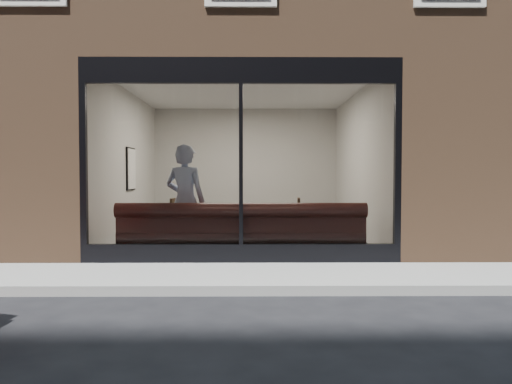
{
  "coord_description": "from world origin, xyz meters",
  "views": [
    {
      "loc": [
        0.17,
        -5.73,
        1.39
      ],
      "look_at": [
        0.24,
        2.4,
        1.1
      ],
      "focal_mm": 35.0,
      "sensor_mm": 36.0,
      "label": 1
    }
  ],
  "objects_px": {
    "cafe_table_left": "(181,210)",
    "cafe_chair_left": "(167,235)",
    "cafe_chair_right": "(288,235)",
    "cafe_table_right": "(329,210)",
    "banquette": "(242,245)",
    "person": "(185,201)"
  },
  "relations": [
    {
      "from": "banquette",
      "to": "cafe_chair_right",
      "type": "relative_size",
      "value": 10.06
    },
    {
      "from": "person",
      "to": "cafe_chair_right",
      "type": "distance_m",
      "value": 2.18
    },
    {
      "from": "person",
      "to": "cafe_table_right",
      "type": "xyz_separation_m",
      "value": [
        2.53,
        0.71,
        -0.21
      ]
    },
    {
      "from": "cafe_chair_right",
      "to": "banquette",
      "type": "bearing_deg",
      "value": 56.84
    },
    {
      "from": "cafe_chair_right",
      "to": "person",
      "type": "bearing_deg",
      "value": 31.87
    },
    {
      "from": "person",
      "to": "banquette",
      "type": "bearing_deg",
      "value": -173.7
    },
    {
      "from": "banquette",
      "to": "cafe_table_right",
      "type": "distance_m",
      "value": 1.88
    },
    {
      "from": "banquette",
      "to": "cafe_chair_right",
      "type": "distance_m",
      "value": 1.46
    },
    {
      "from": "cafe_table_left",
      "to": "cafe_chair_left",
      "type": "distance_m",
      "value": 0.63
    },
    {
      "from": "cafe_chair_left",
      "to": "cafe_chair_right",
      "type": "relative_size",
      "value": 1.19
    },
    {
      "from": "person",
      "to": "cafe_chair_left",
      "type": "xyz_separation_m",
      "value": [
        -0.48,
        1.02,
        -0.71
      ]
    },
    {
      "from": "cafe_table_left",
      "to": "cafe_chair_right",
      "type": "bearing_deg",
      "value": 6.28
    },
    {
      "from": "person",
      "to": "cafe_table_right",
      "type": "height_order",
      "value": "person"
    },
    {
      "from": "banquette",
      "to": "cafe_chair_right",
      "type": "height_order",
      "value": "banquette"
    },
    {
      "from": "cafe_table_left",
      "to": "cafe_table_right",
      "type": "relative_size",
      "value": 1.05
    },
    {
      "from": "person",
      "to": "cafe_chair_left",
      "type": "height_order",
      "value": "person"
    },
    {
      "from": "cafe_chair_left",
      "to": "cafe_chair_right",
      "type": "xyz_separation_m",
      "value": [
        2.29,
        -0.02,
        0.0
      ]
    },
    {
      "from": "banquette",
      "to": "cafe_chair_left",
      "type": "distance_m",
      "value": 1.86
    },
    {
      "from": "person",
      "to": "cafe_chair_right",
      "type": "bearing_deg",
      "value": -134.24
    },
    {
      "from": "person",
      "to": "cafe_table_right",
      "type": "relative_size",
      "value": 3.14
    },
    {
      "from": "person",
      "to": "cafe_table_left",
      "type": "xyz_separation_m",
      "value": [
        -0.18,
        0.78,
        -0.21
      ]
    },
    {
      "from": "cafe_table_right",
      "to": "cafe_chair_right",
      "type": "relative_size",
      "value": 1.51
    }
  ]
}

